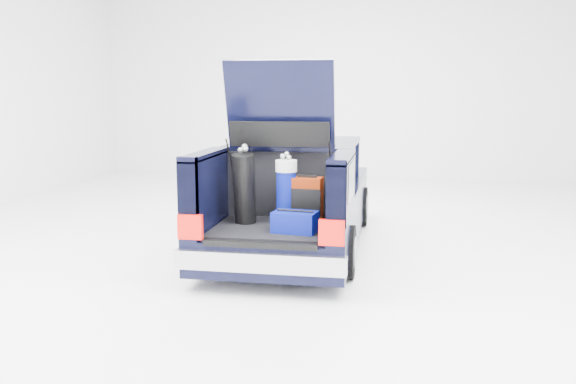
% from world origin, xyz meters
% --- Properties ---
extents(ground, '(14.00, 14.00, 0.00)m').
position_xyz_m(ground, '(0.00, 0.00, 0.00)').
color(ground, white).
rests_on(ground, ground).
extents(car, '(1.87, 4.65, 2.47)m').
position_xyz_m(car, '(-0.00, 0.11, 0.67)').
color(car, black).
rests_on(car, ground).
extents(red_suitcase, '(0.36, 0.25, 0.57)m').
position_xyz_m(red_suitcase, '(0.36, -1.24, 0.87)').
color(red_suitcase, '#6F1C03').
rests_on(red_suitcase, car).
extents(black_golf_bag, '(0.25, 0.36, 0.92)m').
position_xyz_m(black_golf_bag, '(-0.36, -1.37, 1.01)').
color(black_golf_bag, black).
rests_on(black_golf_bag, car).
extents(blue_golf_bag, '(0.29, 0.29, 0.83)m').
position_xyz_m(blue_golf_bag, '(0.11, -1.24, 0.98)').
color(blue_golf_bag, black).
rests_on(blue_golf_bag, car).
extents(blue_duffel, '(0.51, 0.37, 0.25)m').
position_xyz_m(blue_duffel, '(0.29, -1.69, 0.71)').
color(blue_duffel, '#040C6D').
rests_on(blue_duffel, car).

